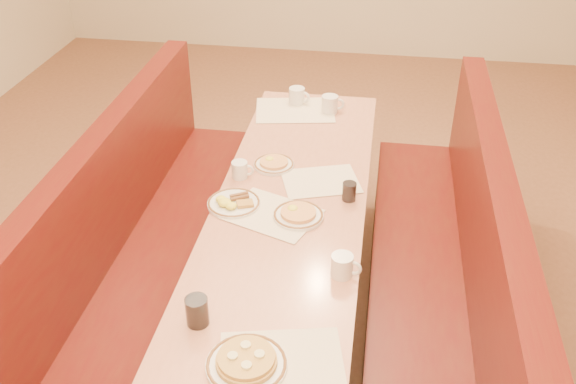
# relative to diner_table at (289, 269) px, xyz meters

# --- Properties ---
(ground) EXTENTS (8.00, 8.00, 0.00)m
(ground) POSITION_rel_diner_table_xyz_m (0.00, 0.00, -0.37)
(ground) COLOR #9E6647
(ground) RESTS_ON ground
(diner_table) EXTENTS (0.70, 2.50, 0.75)m
(diner_table) POSITION_rel_diner_table_xyz_m (0.00, 0.00, 0.00)
(diner_table) COLOR black
(diner_table) RESTS_ON ground
(booth_left) EXTENTS (0.55, 2.50, 1.05)m
(booth_left) POSITION_rel_diner_table_xyz_m (-0.73, 0.00, -0.01)
(booth_left) COLOR #4C3326
(booth_left) RESTS_ON ground
(booth_right) EXTENTS (0.55, 2.50, 1.05)m
(booth_right) POSITION_rel_diner_table_xyz_m (0.73, 0.00, -0.01)
(booth_right) COLOR #4C3326
(booth_right) RESTS_ON ground
(placemat_near_left) EXTENTS (0.47, 0.41, 0.00)m
(placemat_near_left) POSITION_rel_diner_table_xyz_m (-0.06, -0.08, 0.38)
(placemat_near_left) COLOR #FFF4C7
(placemat_near_left) RESTS_ON diner_table
(placemat_near_right) EXTENTS (0.47, 0.40, 0.00)m
(placemat_near_right) POSITION_rel_diner_table_xyz_m (0.12, -0.94, 0.38)
(placemat_near_right) COLOR #FFF4C7
(placemat_near_right) RESTS_ON diner_table
(placemat_far_left) EXTENTS (0.51, 0.42, 0.00)m
(placemat_far_left) POSITION_rel_diner_table_xyz_m (-0.12, 1.00, 0.38)
(placemat_far_left) COLOR #FFF4C7
(placemat_far_left) RESTS_ON diner_table
(placemat_far_right) EXTENTS (0.43, 0.37, 0.00)m
(placemat_far_right) POSITION_rel_diner_table_xyz_m (0.12, 0.23, 0.38)
(placemat_far_right) COLOR #FFF4C7
(placemat_far_right) RESTS_ON diner_table
(pancake_plate) EXTENTS (0.28, 0.28, 0.06)m
(pancake_plate) POSITION_rel_diner_table_xyz_m (0.01, -0.97, 0.40)
(pancake_plate) COLOR silver
(pancake_plate) RESTS_ON diner_table
(eggs_plate) EXTENTS (0.25, 0.25, 0.05)m
(eggs_plate) POSITION_rel_diner_table_xyz_m (-0.26, -0.04, 0.39)
(eggs_plate) COLOR silver
(eggs_plate) RESTS_ON diner_table
(extra_plate_mid) EXTENTS (0.23, 0.23, 0.05)m
(extra_plate_mid) POSITION_rel_diner_table_xyz_m (0.05, -0.09, 0.39)
(extra_plate_mid) COLOR silver
(extra_plate_mid) RESTS_ON diner_table
(extra_plate_far) EXTENTS (0.21, 0.21, 0.04)m
(extra_plate_far) POSITION_rel_diner_table_xyz_m (-0.13, 0.34, 0.39)
(extra_plate_far) COLOR silver
(extra_plate_far) RESTS_ON diner_table
(coffee_mug_a) EXTENTS (0.12, 0.09, 0.09)m
(coffee_mug_a) POSITION_rel_diner_table_xyz_m (0.28, -0.45, 0.42)
(coffee_mug_a) COLOR silver
(coffee_mug_a) RESTS_ON diner_table
(coffee_mug_b) EXTENTS (0.11, 0.08, 0.08)m
(coffee_mug_b) POSITION_rel_diner_table_xyz_m (-0.28, 0.21, 0.42)
(coffee_mug_b) COLOR silver
(coffee_mug_b) RESTS_ON diner_table
(coffee_mug_c) EXTENTS (0.14, 0.10, 0.10)m
(coffee_mug_c) POSITION_rel_diner_table_xyz_m (0.09, 1.01, 0.43)
(coffee_mug_c) COLOR silver
(coffee_mug_c) RESTS_ON diner_table
(coffee_mug_d) EXTENTS (0.13, 0.09, 0.10)m
(coffee_mug_d) POSITION_rel_diner_table_xyz_m (-0.12, 1.10, 0.43)
(coffee_mug_d) COLOR silver
(coffee_mug_d) RESTS_ON diner_table
(soda_tumbler_near) EXTENTS (0.08, 0.08, 0.11)m
(soda_tumbler_near) POSITION_rel_diner_table_xyz_m (-0.21, -0.80, 0.43)
(soda_tumbler_near) COLOR black
(soda_tumbler_near) RESTS_ON diner_table
(soda_tumbler_mid) EXTENTS (0.07, 0.07, 0.09)m
(soda_tumbler_mid) POSITION_rel_diner_table_xyz_m (0.27, 0.10, 0.42)
(soda_tumbler_mid) COLOR black
(soda_tumbler_mid) RESTS_ON diner_table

